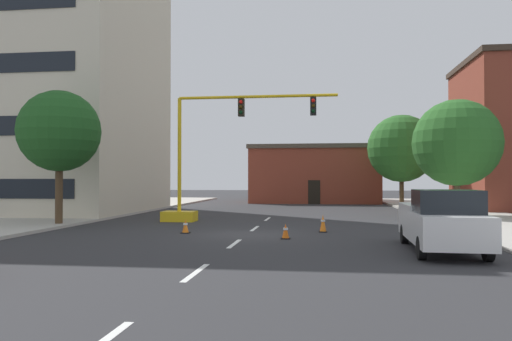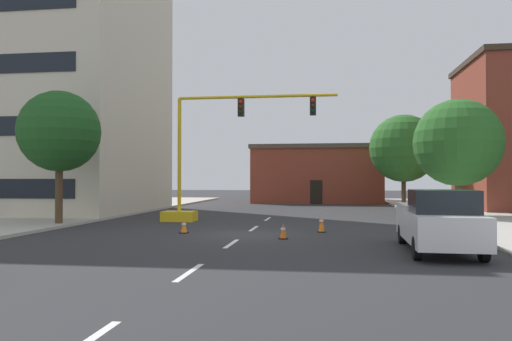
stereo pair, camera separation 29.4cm
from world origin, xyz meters
name	(u,v)px [view 2 (the right image)]	position (x,y,z in m)	size (l,w,h in m)	color
ground_plane	(245,234)	(0.00, 0.00, 0.00)	(160.00, 160.00, 0.00)	#2D2D30
sidewalk_left	(74,216)	(-11.95, 8.00, 0.07)	(6.00, 56.00, 0.14)	#B2ADA3
sidewalk_right	(486,220)	(11.95, 8.00, 0.07)	(6.00, 56.00, 0.14)	#B2ADA3
lane_stripe_seg_1	(189,272)	(0.00, -8.50, 0.00)	(0.16, 2.40, 0.01)	silver
lane_stripe_seg_2	(231,244)	(0.00, -3.00, 0.00)	(0.16, 2.40, 0.01)	silver
lane_stripe_seg_3	(254,228)	(0.00, 2.50, 0.00)	(0.16, 2.40, 0.01)	silver
lane_stripe_seg_4	(268,219)	(0.00, 8.00, 0.00)	(0.16, 2.40, 0.01)	silver
building_tall_left	(36,59)	(-16.89, 11.71, 10.79)	(16.21, 13.33, 21.56)	beige
building_brick_center	(317,174)	(2.43, 29.94, 2.80)	(12.57, 9.63, 5.57)	brown
traffic_signal_gantry	(201,180)	(-3.38, 5.83, 2.27)	(9.48, 1.20, 6.83)	yellow
tree_right_far	(403,148)	(9.63, 21.36, 4.82)	(5.53, 5.53, 7.59)	#4C3823
tree_left_near	(59,132)	(-9.67, 2.30, 4.65)	(3.99, 3.99, 6.67)	#4C3823
tree_right_mid	(458,143)	(11.13, 10.38, 4.48)	(5.18, 5.18, 7.08)	brown
pickup_truck_white	(438,221)	(6.90, -4.05, 0.97)	(2.17, 5.46, 1.99)	white
traffic_cone_roadside_a	(283,231)	(1.72, -1.34, 0.29)	(0.36, 0.36, 0.60)	black
traffic_cone_roadside_b	(184,226)	(-2.68, 0.12, 0.30)	(0.36, 0.36, 0.61)	black
traffic_cone_roadside_c	(322,223)	(3.16, 1.33, 0.38)	(0.36, 0.36, 0.78)	black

